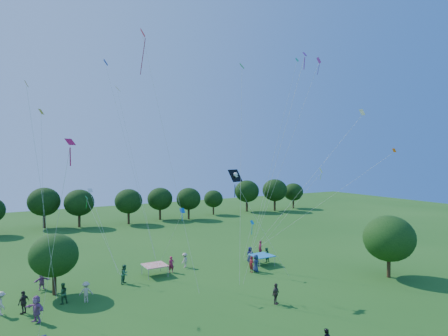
% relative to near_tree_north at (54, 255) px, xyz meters
% --- Properties ---
extents(near_tree_north, '(4.09, 4.09, 5.27)m').
position_rel_near_tree_north_xyz_m(near_tree_north, '(0.00, 0.00, 0.00)').
color(near_tree_north, '#422B19').
rests_on(near_tree_north, ground).
extents(near_tree_east, '(4.98, 4.98, 6.09)m').
position_rel_near_tree_north_xyz_m(near_tree_east, '(29.07, -11.37, 0.42)').
color(near_tree_east, '#422B19').
rests_on(near_tree_east, ground).
extents(treeline, '(88.01, 8.77, 6.77)m').
position_rel_near_tree_north_xyz_m(treeline, '(9.96, 32.45, 0.67)').
color(treeline, '#422B19').
rests_on(treeline, ground).
extents(tent_red_stripe, '(2.20, 2.20, 1.10)m').
position_rel_near_tree_north_xyz_m(tent_red_stripe, '(9.40, 0.78, -2.39)').
color(tent_red_stripe, red).
rests_on(tent_red_stripe, ground).
extents(tent_blue, '(2.20, 2.20, 1.10)m').
position_rel_near_tree_north_xyz_m(tent_blue, '(20.86, -1.51, -2.39)').
color(tent_blue, '#1C74B9').
rests_on(tent_blue, ground).
extents(crowd_person_0, '(0.94, 0.71, 1.69)m').
position_rel_near_tree_north_xyz_m(crowd_person_0, '(20.43, 0.16, -2.58)').
color(crowd_person_0, '#1A1B4B').
rests_on(crowd_person_0, ground).
extents(crowd_person_1, '(0.44, 0.66, 1.71)m').
position_rel_near_tree_north_xyz_m(crowd_person_1, '(23.27, 2.17, -2.57)').
color(crowd_person_1, maroon).
rests_on(crowd_person_1, ground).
extents(crowd_person_2, '(0.95, 0.97, 1.78)m').
position_rel_near_tree_north_xyz_m(crowd_person_2, '(6.10, -0.10, -2.53)').
color(crowd_person_2, '#2A6343').
rests_on(crowd_person_2, ground).
extents(crowd_person_3, '(1.20, 0.78, 1.69)m').
position_rel_near_tree_north_xyz_m(crowd_person_3, '(2.00, -3.17, -2.58)').
color(crowd_person_3, '#B5AF91').
rests_on(crowd_person_3, ground).
extents(crowd_person_4, '(1.07, 1.04, 1.76)m').
position_rel_near_tree_north_xyz_m(crowd_person_4, '(-2.58, -3.24, -2.55)').
color(crowd_person_4, '#362E2B').
rests_on(crowd_person_4, ground).
extents(crowd_person_5, '(1.50, 0.77, 1.54)m').
position_rel_near_tree_north_xyz_m(crowd_person_5, '(-0.79, 1.98, -2.66)').
color(crowd_person_5, '#A15D9A').
rests_on(crowd_person_5, ground).
extents(crowd_person_7, '(0.42, 0.63, 1.65)m').
position_rel_near_tree_north_xyz_m(crowd_person_7, '(18.34, -3.18, -2.60)').
color(crowd_person_7, maroon).
rests_on(crowd_person_7, ground).
extents(crowd_person_8, '(0.89, 0.58, 1.69)m').
position_rel_near_tree_north_xyz_m(crowd_person_8, '(0.29, -2.55, -2.58)').
color(crowd_person_8, '#24542C').
rests_on(crowd_person_8, ground).
extents(crowd_person_9, '(1.10, 0.96, 1.56)m').
position_rel_near_tree_north_xyz_m(crowd_person_9, '(13.17, 1.86, -2.64)').
color(crowd_person_9, '#BEAE98').
rests_on(crowd_person_9, ground).
extents(crowd_person_10, '(1.10, 0.83, 1.70)m').
position_rel_near_tree_north_xyz_m(crowd_person_10, '(15.12, -11.37, -2.58)').
color(crowd_person_10, '#423834').
rests_on(crowd_person_10, ground).
extents(crowd_person_11, '(1.54, 1.85, 1.93)m').
position_rel_near_tree_north_xyz_m(crowd_person_11, '(-1.90, -5.37, -2.46)').
color(crowd_person_11, '#9A5A96').
rests_on(crowd_person_11, ground).
extents(crowd_person_12, '(0.49, 0.88, 1.76)m').
position_rel_near_tree_north_xyz_m(crowd_person_12, '(18.89, -3.19, -2.55)').
color(crowd_person_12, navy).
rests_on(crowd_person_12, ground).
extents(crowd_person_13, '(0.66, 0.48, 1.64)m').
position_rel_near_tree_north_xyz_m(crowd_person_13, '(11.22, 0.91, -2.60)').
color(crowd_person_13, '#9D1C3E').
rests_on(crowd_person_13, ground).
extents(crowd_person_14, '(0.90, 0.61, 1.66)m').
position_rel_near_tree_north_xyz_m(crowd_person_14, '(21.90, -0.89, -2.59)').
color(crowd_person_14, '#275C33').
rests_on(crowd_person_14, ground).
extents(crowd_person_15, '(0.80, 1.26, 1.78)m').
position_rel_near_tree_north_xyz_m(crowd_person_15, '(-4.06, -2.64, -2.54)').
color(crowd_person_15, beige).
rests_on(crowd_person_15, ground).
extents(pirate_kite, '(4.47, 3.50, 9.43)m').
position_rel_near_tree_north_xyz_m(pirate_kite, '(14.42, -6.45, 6.68)').
color(pirate_kite, black).
extents(red_high_kite, '(2.98, 5.44, 21.25)m').
position_rel_near_tree_north_xyz_m(red_high_kite, '(7.07, -5.05, 14.90)').
color(red_high_kite, red).
extents(small_kite_0, '(1.71, 3.50, 11.65)m').
position_rel_near_tree_north_xyz_m(small_kite_0, '(-1.18, -13.69, 6.91)').
color(small_kite_0, red).
extents(small_kite_1, '(1.88, 1.35, 16.18)m').
position_rel_near_tree_north_xyz_m(small_kite_1, '(-1.77, -4.45, 9.69)').
color(small_kite_1, orange).
extents(small_kite_2, '(3.92, 6.32, 9.28)m').
position_rel_near_tree_north_xyz_m(small_kite_2, '(26.28, -3.25, 5.33)').
color(small_kite_2, '#A8D312').
extents(small_kite_3, '(1.89, 2.44, 18.76)m').
position_rel_near_tree_north_xyz_m(small_kite_3, '(14.24, -7.59, 11.98)').
color(small_kite_3, '#1A9333').
extents(small_kite_4, '(3.51, 6.67, 20.82)m').
position_rel_near_tree_north_xyz_m(small_kite_4, '(6.80, 5.02, 14.12)').
color(small_kite_4, '#132DC0').
extents(small_kite_5, '(4.54, 6.02, 20.23)m').
position_rel_near_tree_north_xyz_m(small_kite_5, '(22.26, -6.32, 13.29)').
color(small_kite_5, '#6B1685').
extents(small_kite_6, '(1.62, 5.01, 7.41)m').
position_rel_near_tree_north_xyz_m(small_kite_6, '(4.18, 3.07, 3.63)').
color(small_kite_6, silver).
extents(small_kite_7, '(0.80, 1.06, 4.12)m').
position_rel_near_tree_north_xyz_m(small_kite_7, '(18.09, -3.49, 1.25)').
color(small_kite_7, '#0D80C6').
extents(small_kite_8, '(8.48, 11.87, 11.35)m').
position_rel_near_tree_north_xyz_m(small_kite_8, '(24.35, -9.50, 5.35)').
color(small_kite_8, '#C44B0B').
extents(small_kite_9, '(2.74, 5.24, 17.85)m').
position_rel_near_tree_north_xyz_m(small_kite_9, '(7.33, 3.76, 12.23)').
color(small_kite_9, '#E0A10B').
extents(small_kite_10, '(0.58, 2.89, 14.88)m').
position_rel_near_tree_north_xyz_m(small_kite_10, '(-0.60, 2.06, 9.52)').
color(small_kite_10, gold).
extents(small_kite_11, '(1.65, 6.92, 6.55)m').
position_rel_near_tree_north_xyz_m(small_kite_11, '(4.15, 3.95, 2.74)').
color(small_kite_11, green).
extents(small_kite_12, '(0.70, 4.74, 6.06)m').
position_rel_near_tree_north_xyz_m(small_kite_12, '(9.85, -4.02, 2.71)').
color(small_kite_12, blue).
extents(small_kite_13, '(3.04, 4.41, 18.59)m').
position_rel_near_tree_north_xyz_m(small_kite_13, '(15.40, -12.08, 10.58)').
color(small_kite_13, purple).
extents(small_kite_14, '(7.51, 8.86, 14.91)m').
position_rel_near_tree_north_xyz_m(small_kite_14, '(23.20, -9.77, 9.31)').
color(small_kite_14, silver).
extents(small_kite_15, '(4.17, 3.20, 20.70)m').
position_rel_near_tree_north_xyz_m(small_kite_15, '(21.59, -3.89, 11.82)').
color(small_kite_15, '#0DA8CD').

